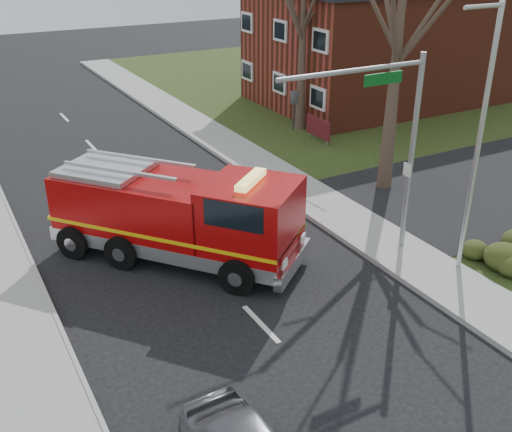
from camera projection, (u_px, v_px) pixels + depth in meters
ground at (261, 324)px, 17.01m from camera, size 120.00×120.00×0.00m
sidewalk_right at (425, 268)px, 19.70m from camera, size 2.40×80.00×0.15m
sidewalk_left at (35, 396)px, 14.26m from camera, size 2.40×80.00×0.15m
brick_building at (382, 44)px, 37.99m from camera, size 15.40×10.40×7.25m
health_center_sign at (318, 128)px, 31.11m from camera, size 0.12×2.00×1.40m
hedge_corner at (511, 248)px, 19.92m from camera, size 2.80×2.00×0.90m
bare_tree_near at (401, 10)px, 22.73m from camera, size 6.00×6.00×12.00m
bare_tree_far at (304, 9)px, 30.89m from camera, size 5.25×5.25×10.50m
traffic_signal_mast at (384, 125)px, 18.46m from camera, size 5.29×0.18×6.80m
streetlight_pole at (478, 138)px, 17.80m from camera, size 1.48×0.16×8.40m
fire_engine at (179, 217)px, 19.91m from camera, size 7.38×8.17×3.33m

